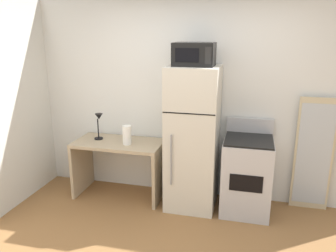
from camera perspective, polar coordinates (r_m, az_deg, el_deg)
wall_back_white at (r=4.32m, az=5.42°, el=4.71°), size 5.00×0.10×2.60m
desk at (r=4.47m, az=-8.31°, el=-5.43°), size 1.14×0.58×0.75m
desk_lamp at (r=4.45m, az=-11.69°, el=0.68°), size 0.14×0.12×0.35m
paper_towel_roll at (r=4.25m, az=-6.99°, el=-1.55°), size 0.11×0.11×0.24m
refrigerator at (r=4.07m, az=4.23°, el=-2.16°), size 0.60×0.64×1.75m
microwave at (r=3.86m, az=4.48°, el=12.07°), size 0.46×0.35×0.26m
oven_range at (r=4.18m, az=13.20°, el=-8.09°), size 0.57×0.61×1.10m
leaning_mirror at (r=4.40m, az=23.51°, el=-4.52°), size 0.44×0.03×1.40m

